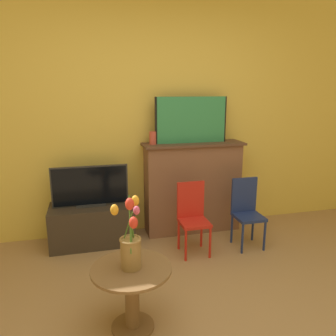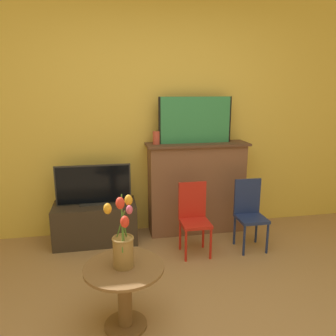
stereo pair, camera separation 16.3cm
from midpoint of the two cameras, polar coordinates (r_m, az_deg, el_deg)
The scene contains 10 objects.
wall_back at distance 3.68m, azimuth -4.32°, elevation 9.51°, with size 8.00×0.06×2.70m.
fireplace_mantel at distance 3.75m, azimuth 3.04°, elevation -3.15°, with size 1.13×0.34×1.03m.
painting at distance 3.61m, azimuth 2.80°, elevation 8.35°, with size 0.81×0.03×0.50m.
mantel_candle at distance 3.53m, azimuth -3.99°, elevation 5.24°, with size 0.07×0.07×0.14m.
tv_stand at distance 3.63m, azimuth -14.30°, elevation -9.49°, with size 0.86×0.43×0.42m.
tv_monitor at distance 3.50m, azimuth -14.69°, elevation -3.17°, with size 0.78×0.12×0.42m.
chair_red at distance 3.29m, azimuth 2.88°, elevation -8.06°, with size 0.28×0.28×0.71m.
chair_blue at distance 3.50m, azimuth 12.21°, elevation -6.99°, with size 0.28×0.28×0.71m.
side_table at distance 2.36m, azimuth -8.41°, elevation -20.12°, with size 0.54×0.54×0.46m.
vase_tulips at distance 2.19m, azimuth -8.72°, elevation -12.98°, with size 0.19×0.26×0.53m.
Camera 1 is at (-0.71, -1.47, 1.60)m, focal length 35.00 mm.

